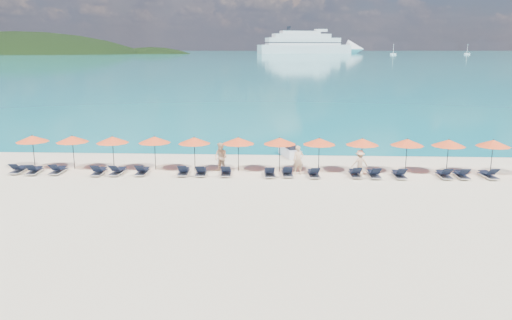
{
  "coord_description": "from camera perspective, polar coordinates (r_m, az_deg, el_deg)",
  "views": [
    {
      "loc": [
        1.47,
        -26.41,
        7.89
      ],
      "look_at": [
        0.0,
        3.0,
        1.2
      ],
      "focal_mm": 35.0,
      "sensor_mm": 36.0,
      "label": 1
    }
  ],
  "objects": [
    {
      "name": "umbrella_6",
      "position": [
        31.93,
        2.73,
        2.18
      ],
      "size": [
        2.1,
        2.1,
        2.28
      ],
      "color": "black",
      "rests_on": "ground"
    },
    {
      "name": "lounger_11",
      "position": [
        31.18,
        6.6,
        -1.5
      ],
      "size": [
        0.74,
        1.74,
        0.66
      ],
      "rotation": [
        0.0,
        0.0,
        0.07
      ],
      "color": "silver",
      "rests_on": "ground"
    },
    {
      "name": "beachgoer_c",
      "position": [
        31.86,
        11.78,
        -0.33
      ],
      "size": [
        1.09,
        0.61,
        1.6
      ],
      "primitive_type": "imported",
      "rotation": [
        0.0,
        0.0,
        3.27
      ],
      "color": "#DDB085",
      "rests_on": "ground"
    },
    {
      "name": "lounger_9",
      "position": [
        31.1,
        1.56,
        -1.45
      ],
      "size": [
        0.76,
        1.74,
        0.66
      ],
      "rotation": [
        0.0,
        0.0,
        0.08
      ],
      "color": "silver",
      "rests_on": "ground"
    },
    {
      "name": "umbrella_10",
      "position": [
        33.51,
        21.17,
        1.84
      ],
      "size": [
        2.1,
        2.1,
        2.28
      ],
      "color": "black",
      "rests_on": "ground"
    },
    {
      "name": "headland_main",
      "position": [
        643.28,
        -25.33,
        7.5
      ],
      "size": [
        374.0,
        242.0,
        126.5
      ],
      "color": "black",
      "rests_on": "ground"
    },
    {
      "name": "umbrella_4",
      "position": [
        32.31,
        -7.07,
        2.23
      ],
      "size": [
        2.1,
        2.1,
        2.28
      ],
      "color": "black",
      "rests_on": "ground"
    },
    {
      "name": "umbrella_2",
      "position": [
        33.64,
        -16.09,
        2.24
      ],
      "size": [
        2.1,
        2.1,
        2.28
      ],
      "color": "black",
      "rests_on": "ground"
    },
    {
      "name": "lounger_14",
      "position": [
        31.99,
        16.05,
        -1.55
      ],
      "size": [
        0.67,
        1.72,
        0.66
      ],
      "rotation": [
        0.0,
        0.0,
        0.03
      ],
      "color": "silver",
      "rests_on": "ground"
    },
    {
      "name": "lounger_13",
      "position": [
        31.69,
        13.33,
        -1.53
      ],
      "size": [
        0.68,
        1.72,
        0.66
      ],
      "rotation": [
        0.0,
        0.0,
        0.03
      ],
      "color": "silver",
      "rests_on": "ground"
    },
    {
      "name": "umbrella_11",
      "position": [
        34.52,
        25.49,
        1.75
      ],
      "size": [
        2.1,
        2.1,
        2.28
      ],
      "color": "black",
      "rests_on": "ground"
    },
    {
      "name": "lounger_6",
      "position": [
        31.77,
        -8.28,
        -1.28
      ],
      "size": [
        0.74,
        1.74,
        0.66
      ],
      "rotation": [
        0.0,
        0.0,
        0.07
      ],
      "color": "silver",
      "rests_on": "ground"
    },
    {
      "name": "sailboat_far",
      "position": [
        589.95,
        22.97,
        11.16
      ],
      "size": [
        5.98,
        1.99,
        10.96
      ],
      "color": "silver",
      "rests_on": "ground"
    },
    {
      "name": "lounger_4",
      "position": [
        32.7,
        -15.52,
        -1.21
      ],
      "size": [
        0.79,
        1.75,
        0.66
      ],
      "rotation": [
        0.0,
        0.0,
        -0.1
      ],
      "color": "silver",
      "rests_on": "ground"
    },
    {
      "name": "beachgoer_b",
      "position": [
        32.08,
        -4.03,
        0.28
      ],
      "size": [
        1.07,
        0.94,
        1.91
      ],
      "primitive_type": "imported",
      "rotation": [
        0.0,
        0.0,
        -0.54
      ],
      "color": "#DDB085",
      "rests_on": "ground"
    },
    {
      "name": "umbrella_9",
      "position": [
        32.89,
        16.9,
        1.95
      ],
      "size": [
        2.1,
        2.1,
        2.28
      ],
      "color": "black",
      "rests_on": "ground"
    },
    {
      "name": "umbrella_7",
      "position": [
        32.01,
        7.24,
        2.12
      ],
      "size": [
        2.1,
        2.1,
        2.28
      ],
      "color": "black",
      "rests_on": "ground"
    },
    {
      "name": "lounger_3",
      "position": [
        33.0,
        -17.51,
        -1.22
      ],
      "size": [
        0.66,
        1.72,
        0.66
      ],
      "rotation": [
        0.0,
        0.0,
        0.03
      ],
      "color": "silver",
      "rests_on": "ground"
    },
    {
      "name": "headland_small",
      "position": [
        607.18,
        -11.73,
        8.49
      ],
      "size": [
        162.0,
        126.0,
        85.5
      ],
      "color": "black",
      "rests_on": "ground"
    },
    {
      "name": "umbrella_1",
      "position": [
        34.72,
        -20.26,
        2.26
      ],
      "size": [
        2.1,
        2.1,
        2.28
      ],
      "color": "black",
      "rests_on": "ground"
    },
    {
      "name": "umbrella_5",
      "position": [
        32.03,
        -2.04,
        2.23
      ],
      "size": [
        2.1,
        2.1,
        2.28
      ],
      "color": "black",
      "rests_on": "ground"
    },
    {
      "name": "lounger_10",
      "position": [
        31.27,
        3.59,
        -1.4
      ],
      "size": [
        0.73,
        1.74,
        0.66
      ],
      "rotation": [
        0.0,
        0.0,
        0.07
      ],
      "color": "silver",
      "rests_on": "ground"
    },
    {
      "name": "lounger_1",
      "position": [
        34.72,
        -24.0,
        -1.06
      ],
      "size": [
        0.78,
        1.75,
        0.66
      ],
      "rotation": [
        0.0,
        0.0,
        0.09
      ],
      "color": "silver",
      "rests_on": "ground"
    },
    {
      "name": "beachgoer_a",
      "position": [
        31.48,
        4.85,
        -0.03
      ],
      "size": [
        0.75,
        0.58,
        1.86
      ],
      "primitive_type": "imported",
      "rotation": [
        0.0,
        0.0,
        0.21
      ],
      "color": "#DDB085",
      "rests_on": "ground"
    },
    {
      "name": "umbrella_3",
      "position": [
        33.01,
        -11.53,
        2.29
      ],
      "size": [
        2.1,
        2.1,
        2.28
      ],
      "color": "black",
      "rests_on": "ground"
    },
    {
      "name": "umbrella_0",
      "position": [
        35.84,
        -24.2,
        2.23
      ],
      "size": [
        2.1,
        2.1,
        2.28
      ],
      "color": "black",
      "rests_on": "ground"
    },
    {
      "name": "lounger_16",
      "position": [
        33.19,
        22.41,
        -1.52
      ],
      "size": [
        0.62,
        1.7,
        0.66
      ],
      "rotation": [
        0.0,
        0.0,
        0.0
      ],
      "color": "silver",
      "rests_on": "ground"
    },
    {
      "name": "sea",
      "position": [
        686.46,
        2.8,
        12.13
      ],
      "size": [
        1600.0,
        1300.0,
        0.01
      ],
      "primitive_type": "cube",
      "color": "#1FA9B2",
      "rests_on": "ground"
    },
    {
      "name": "lounger_17",
      "position": [
        33.84,
        25.03,
        -1.5
      ],
      "size": [
        0.79,
        1.75,
        0.66
      ],
      "rotation": [
        0.0,
        0.0,
        0.1
      ],
      "color": "silver",
      "rests_on": "ground"
    },
    {
      "name": "lounger_8",
      "position": [
        31.37,
        -3.45,
        -1.35
      ],
      "size": [
        0.73,
        1.74,
        0.66
      ],
      "rotation": [
        0.0,
        0.0,
        0.07
      ],
      "color": "silver",
      "rests_on": "ground"
    },
    {
      "name": "lounger_2",
      "position": [
        34.21,
        -21.68,
        -1.05
      ],
      "size": [
        0.63,
        1.7,
        0.66
      ],
      "rotation": [
        0.0,
        0.0,
        -0.0
      ],
      "color": "silver",
      "rests_on": "ground"
    },
    {
      "name": "ground",
      "position": [
        27.61,
        -0.31,
        -3.81
      ],
      "size": [
        1400.0,
        1400.0,
        0.0
      ],
      "primitive_type": "plane",
      "color": "beige"
    },
    {
      "name": "umbrella_8",
      "position": [
        32.33,
        12.06,
        2.05
      ],
      "size": [
        2.1,
        2.1,
        2.28
      ],
      "color": "black",
      "rests_on": "ground"
    },
    {
      "name": "lounger_12",
      "position": [
        31.59,
        11.27,
        -1.47
      ],
      "size": [
        0.67,
        1.72,
        0.66
      ],
      "rotation": [
        0.0,
        0.0,
        0.03
      ],
      "color": "silver",
      "rests_on": "ground"
    },
    {
      "name": "lounger_0",
      "position": [
        35.39,
        -25.47,
        -0.96
      ],
      "size": [
        0.68,
        1.72,
        0.66
      ],
      "rotation": [
        0.0,
        0.0,
        0.03
      ],
      "color": "silver",
      "rests_on": "ground"
    },
    {
      "name": "lounger_5",
      "position": [
        32.34,
        -12.86,
        -1.22
      ],
      "size": [
        0.64,
        1.71,
        0.66
      ],
      "rotation": [
        0.0,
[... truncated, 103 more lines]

